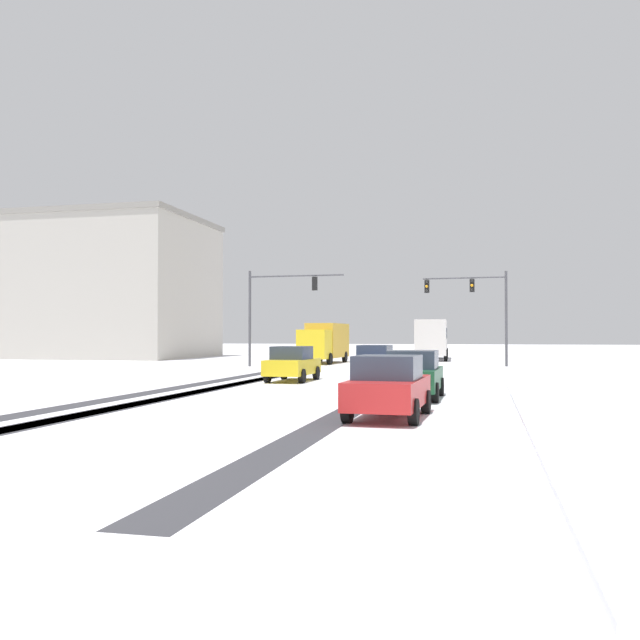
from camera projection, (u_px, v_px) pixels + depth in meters
name	position (u px, v px, depth m)	size (l,w,h in m)	color
wheel_track_left_lane	(189.00, 394.00, 25.08)	(1.01, 33.15, 0.01)	#38383D
wheel_track_right_lane	(373.00, 398.00, 23.51)	(0.87, 33.15, 0.01)	#38383D
wheel_track_center	(149.00, 393.00, 25.45)	(0.93, 33.15, 0.01)	#38383D
wheel_track_oncoming	(188.00, 394.00, 25.09)	(0.76, 33.15, 0.01)	#38383D
sidewalk_kerb_right	(584.00, 405.00, 20.52)	(4.00, 33.15, 0.12)	white
traffic_signal_far_left	(276.00, 300.00, 46.35)	(6.65, 0.39, 6.50)	#47474C
traffic_signal_far_right	(477.00, 299.00, 47.35)	(5.74, 0.58, 6.50)	#47474C
car_blue_lead	(375.00, 361.00, 35.64)	(1.95, 4.16, 1.62)	#233899
car_yellow_cab_second	(292.00, 364.00, 31.88)	(1.87, 4.12, 1.62)	yellow
car_dark_green_third	(414.00, 374.00, 23.15)	(1.86, 4.11, 1.62)	#194C2D
car_red_fourth	(389.00, 386.00, 17.74)	(1.94, 4.15, 1.62)	red
bus_oncoming	(432.00, 337.00, 59.73)	(3.03, 11.10, 3.38)	silver
box_truck_delivery	(325.00, 342.00, 52.12)	(2.51, 7.48, 3.02)	yellow
office_building_far_left_block	(67.00, 289.00, 66.67)	(26.83, 14.81, 13.20)	#B2ADA3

